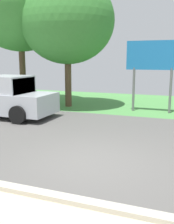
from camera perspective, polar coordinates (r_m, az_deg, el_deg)
ground_plane at (r=9.74m, az=6.75°, el=-4.76°), size 40.00×22.00×0.20m
pickup_truck at (r=13.01m, az=-18.05°, el=2.93°), size 5.20×2.28×1.88m
roadside_billboard at (r=13.66m, az=13.85°, el=10.59°), size 2.60×0.12×3.50m
tree_left_far at (r=16.72m, az=-14.14°, el=21.09°), size 5.61×5.61×8.15m
tree_right_mid at (r=15.06m, az=-4.20°, el=18.78°), size 5.02×5.02×6.91m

